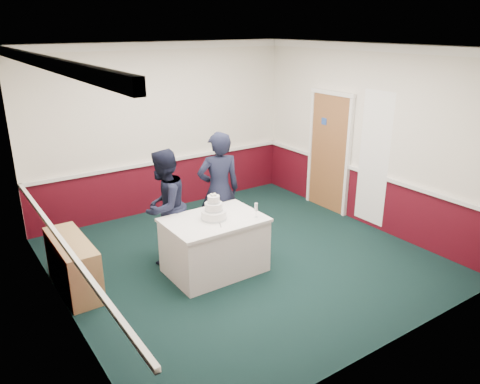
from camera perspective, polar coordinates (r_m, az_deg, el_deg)
ground at (r=6.99m, az=0.34°, el=-8.10°), size 5.00×5.00×0.00m
room_shell at (r=6.85m, az=-2.03°, el=8.83°), size 5.00×5.00×3.00m
sideboard at (r=6.45m, az=-19.66°, el=-8.35°), size 0.41×1.20×0.70m
cake_table at (r=6.50m, az=-3.13°, el=-6.43°), size 1.32×0.92×0.79m
wedding_cake at (r=6.29m, az=-3.21°, el=-2.35°), size 0.35×0.35×0.36m
cake_knife at (r=6.16m, az=-2.46°, el=-3.92°), size 0.11×0.21×0.00m
champagne_flute at (r=6.32m, az=1.98°, el=-1.94°), size 0.05×0.05×0.21m
person_man at (r=6.71m, az=-9.22°, el=-1.77°), size 1.02×0.98×1.66m
person_woman at (r=7.05m, az=-2.59°, el=0.20°), size 0.75×0.59×1.81m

